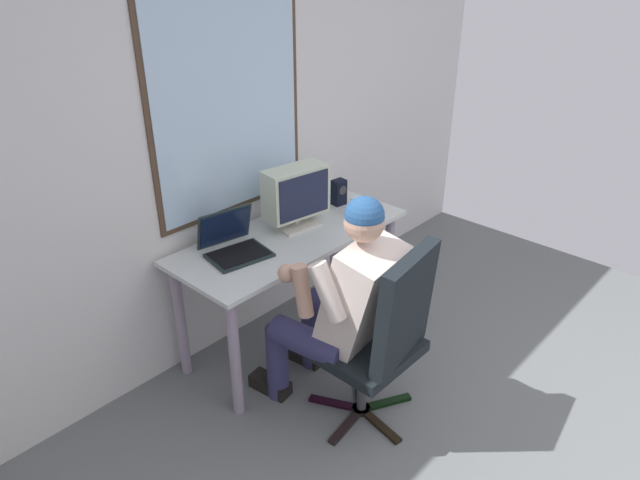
# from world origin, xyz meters

# --- Properties ---
(wall_rear) EXTENTS (4.63, 0.08, 2.62)m
(wall_rear) POSITION_xyz_m (-0.00, 2.49, 1.32)
(wall_rear) COLOR silver
(wall_rear) RESTS_ON ground
(desk) EXTENTS (1.44, 0.61, 0.75)m
(desk) POSITION_xyz_m (0.02, 2.12, 0.62)
(desk) COLOR #98899E
(desk) RESTS_ON ground
(office_chair) EXTENTS (0.56, 0.56, 1.02)m
(office_chair) POSITION_xyz_m (-0.17, 1.29, 0.57)
(office_chair) COLOR black
(office_chair) RESTS_ON ground
(person_seated) EXTENTS (0.57, 0.81, 1.24)m
(person_seated) POSITION_xyz_m (-0.20, 1.55, 0.65)
(person_seated) COLOR navy
(person_seated) RESTS_ON ground
(crt_monitor) EXTENTS (0.40, 0.24, 0.37)m
(crt_monitor) POSITION_xyz_m (0.11, 2.17, 0.95)
(crt_monitor) COLOR beige
(crt_monitor) RESTS_ON desk
(laptop) EXTENTS (0.37, 0.35, 0.23)m
(laptop) POSITION_xyz_m (-0.35, 2.20, 0.81)
(laptop) COLOR #1B272A
(laptop) RESTS_ON desk
(wine_glass) EXTENTS (0.07, 0.07, 0.13)m
(wine_glass) POSITION_xyz_m (0.45, 1.99, 0.83)
(wine_glass) COLOR silver
(wine_glass) RESTS_ON desk
(desk_speaker) EXTENTS (0.09, 0.08, 0.17)m
(desk_speaker) POSITION_xyz_m (0.53, 2.20, 0.83)
(desk_speaker) COLOR black
(desk_speaker) RESTS_ON desk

